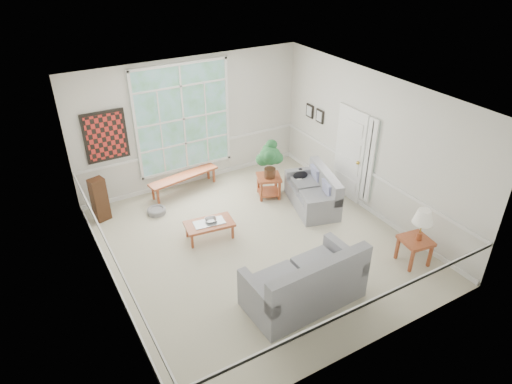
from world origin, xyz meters
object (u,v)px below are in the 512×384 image
(loveseat_right, at_px, (312,190))
(coffee_table, at_px, (210,230))
(side_table, at_px, (414,251))
(end_table, at_px, (269,186))
(loveseat_front, at_px, (304,276))

(loveseat_right, height_order, coffee_table, loveseat_right)
(loveseat_right, relative_size, side_table, 2.93)
(side_table, bearing_deg, end_table, 107.49)
(loveseat_right, distance_m, loveseat_front, 2.99)
(end_table, relative_size, side_table, 0.99)
(loveseat_right, bearing_deg, loveseat_front, -112.90)
(end_table, bearing_deg, coffee_table, -156.84)
(end_table, bearing_deg, loveseat_front, -111.82)
(coffee_table, xyz_separation_m, side_table, (2.92, -2.58, 0.08))
(coffee_table, distance_m, end_table, 2.03)
(loveseat_front, xyz_separation_m, end_table, (1.27, 3.17, -0.26))
(loveseat_front, bearing_deg, loveseat_right, 49.07)
(loveseat_right, relative_size, loveseat_front, 0.80)
(loveseat_front, height_order, coffee_table, loveseat_front)
(loveseat_right, bearing_deg, side_table, -63.81)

